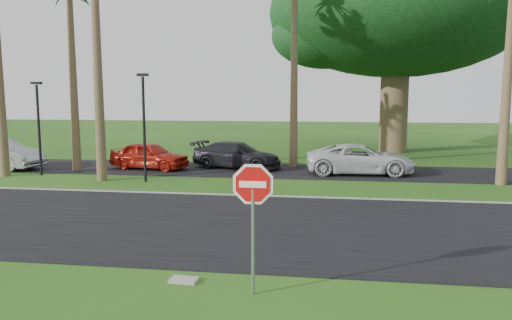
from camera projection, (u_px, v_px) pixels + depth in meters
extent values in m
plane|color=#224812|center=(252.00, 246.00, 12.41)|extent=(120.00, 120.00, 0.00)
cube|color=black|center=(262.00, 225.00, 14.37)|extent=(120.00, 8.00, 0.02)
cube|color=black|center=(291.00, 171.00, 24.67)|extent=(120.00, 5.00, 0.02)
cube|color=gray|center=(277.00, 196.00, 18.34)|extent=(120.00, 0.12, 0.06)
cylinder|color=gray|center=(253.00, 242.00, 9.26)|extent=(0.07, 0.07, 2.00)
cylinder|color=white|center=(253.00, 184.00, 9.12)|extent=(1.05, 0.02, 1.05)
cylinder|color=red|center=(253.00, 184.00, 9.12)|extent=(0.90, 0.02, 0.90)
cube|color=white|center=(253.00, 184.00, 9.12)|extent=(0.50, 0.02, 0.12)
cone|color=brown|center=(73.00, 79.00, 24.15)|extent=(0.44, 0.44, 9.00)
cone|color=brown|center=(97.00, 47.00, 21.17)|extent=(0.44, 0.44, 11.50)
cone|color=brown|center=(294.00, 75.00, 25.53)|extent=(0.44, 0.44, 9.50)
cone|color=brown|center=(507.00, 82.00, 20.35)|extent=(0.44, 0.44, 8.50)
cylinder|color=brown|center=(394.00, 106.00, 32.72)|extent=(1.80, 1.80, 6.00)
ellipsoid|color=black|center=(397.00, 12.00, 31.95)|extent=(16.50, 16.50, 8.25)
cylinder|color=black|center=(39.00, 130.00, 23.13)|extent=(0.12, 0.12, 4.20)
cube|color=black|center=(36.00, 83.00, 22.85)|extent=(0.45, 0.25, 0.12)
cylinder|color=black|center=(144.00, 130.00, 21.33)|extent=(0.12, 0.12, 4.50)
cube|color=black|center=(143.00, 75.00, 21.03)|extent=(0.45, 0.25, 0.12)
imported|color=#AA1A0E|center=(150.00, 156.00, 25.18)|extent=(4.24, 2.34, 1.36)
imported|color=black|center=(237.00, 155.00, 25.51)|extent=(4.94, 2.94, 1.34)
imported|color=silver|center=(361.00, 160.00, 23.59)|extent=(5.17, 2.57, 1.41)
cube|color=gray|center=(184.00, 280.00, 10.02)|extent=(0.57, 0.38, 0.06)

